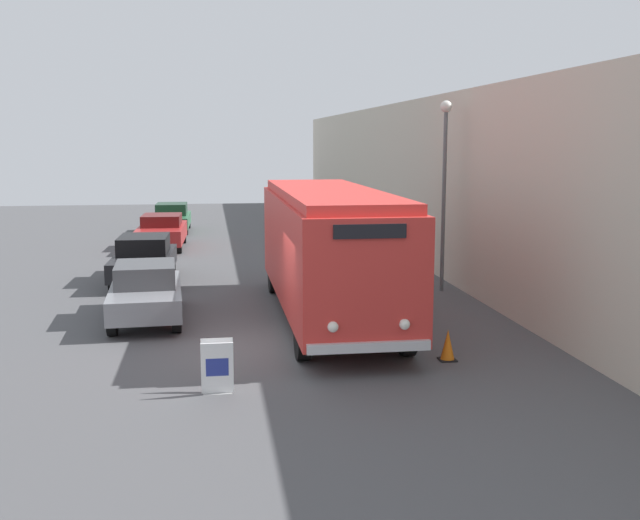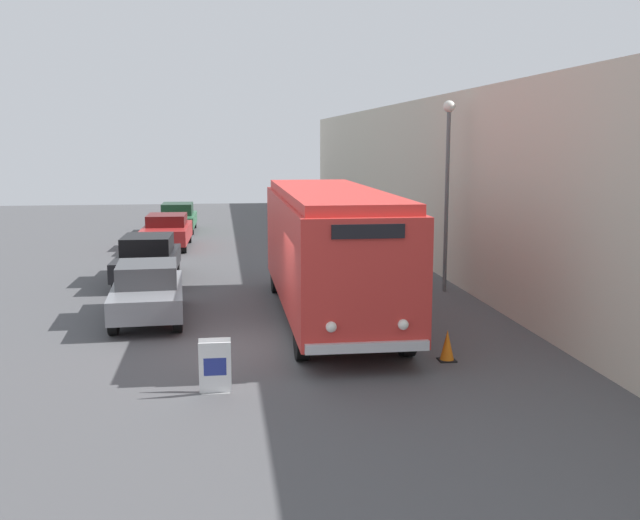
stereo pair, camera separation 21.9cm
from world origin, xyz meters
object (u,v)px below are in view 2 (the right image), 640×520
Objects in this scene: sign_board at (215,367)px; parked_car_near at (148,291)px; vintage_bus at (330,246)px; parked_car_mid at (148,258)px; traffic_cone at (447,346)px; parked_car_far at (167,231)px; parked_car_distant at (178,217)px; streetlamp at (447,168)px.

parked_car_near is (-1.78, 6.11, 0.28)m from sign_board.
parked_car_near is (-4.76, 0.52, -1.17)m from vintage_bus.
traffic_cone is at bearing -53.71° from parked_car_mid.
parked_car_far is at bearing 88.67° from parked_car_near.
parked_car_distant is at bearing 90.23° from parked_car_far.
parked_car_near reaches higher than sign_board.
streetlamp is at bearing -16.51° from parked_car_mid.
traffic_cone is (7.21, -10.27, -0.45)m from parked_car_mid.
sign_board is at bearing -76.78° from parked_car_near.
vintage_bus is 6.49m from sign_board.
sign_board is 11.69m from streetlamp.
vintage_bus is 14.99m from parked_car_far.
parked_car_mid is at bearing 125.06° from traffic_cone.
parked_car_mid is 14.01m from parked_car_distant.
parked_car_distant is at bearing 104.06° from vintage_bus.
parked_car_near reaches higher than parked_car_far.
parked_car_mid is (-0.51, 5.58, 0.01)m from parked_car_near.
streetlamp is 9.72m from parked_car_near.
parked_car_far is (-2.19, 19.60, 0.27)m from sign_board.
parked_car_near is 0.93× the size of parked_car_mid.
parked_car_mid reaches higher than parked_car_distant.
streetlamp is 10.30m from parked_car_mid.
streetlamp is 1.35× the size of parked_car_distant.
streetlamp reaches higher than traffic_cone.
traffic_cone is (7.10, -18.18, -0.43)m from parked_car_far.
vintage_bus reaches higher than traffic_cone.
parked_car_distant is at bearing 94.57° from sign_board.
parked_car_mid is at bearing 101.11° from sign_board.
parked_car_mid is at bearing -89.28° from parked_car_far.
parked_car_far is at bearing 111.33° from traffic_cone.
sign_board is 0.23× the size of parked_car_distant.
sign_board is 0.23× the size of parked_car_near.
parked_car_mid is 1.08× the size of parked_car_distant.
parked_car_mid reaches higher than parked_car_far.
parked_car_mid reaches higher than parked_car_near.
sign_board is at bearing -163.90° from traffic_cone.
vintage_bus is 20.77m from parked_car_distant.
vintage_bus is 4.86m from traffic_cone.
parked_car_distant is (-9.12, 17.00, -3.12)m from streetlamp.
parked_car_distant is at bearing 106.01° from traffic_cone.
parked_car_near is 19.59m from parked_car_distant.
parked_car_near is at bearing 145.00° from traffic_cone.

